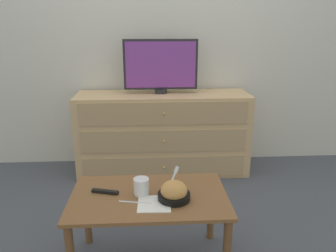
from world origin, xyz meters
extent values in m
plane|color=#474C56|center=(0.00, 0.00, 0.00)|extent=(12.00, 12.00, 0.00)
cube|color=silver|center=(0.00, 0.03, 1.30)|extent=(12.00, 0.05, 2.60)
cube|color=tan|center=(-0.01, -0.26, 0.38)|extent=(1.58, 0.46, 0.75)
cube|color=tan|center=(-0.01, -0.49, 0.13)|extent=(1.45, 0.01, 0.20)
sphere|color=tan|center=(-0.01, -0.50, 0.13)|extent=(0.02, 0.02, 0.02)
cube|color=tan|center=(-0.01, -0.49, 0.38)|extent=(1.45, 0.01, 0.20)
sphere|color=tan|center=(-0.01, -0.50, 0.38)|extent=(0.02, 0.02, 0.02)
cube|color=tan|center=(-0.01, -0.49, 0.63)|extent=(1.45, 0.01, 0.20)
sphere|color=tan|center=(-0.01, -0.50, 0.63)|extent=(0.02, 0.02, 0.02)
cylinder|color=#232328|center=(-0.03, -0.23, 0.77)|extent=(0.11, 0.11, 0.04)
cube|color=#232328|center=(-0.03, -0.22, 1.01)|extent=(0.67, 0.04, 0.45)
cube|color=#7A3893|center=(-0.03, -0.24, 1.01)|extent=(0.63, 0.01, 0.41)
cube|color=brown|center=(-0.14, -1.57, 0.44)|extent=(0.87, 0.52, 0.02)
cylinder|color=brown|center=(-0.54, -1.35, 0.22)|extent=(0.04, 0.04, 0.43)
cylinder|color=brown|center=(0.26, -1.35, 0.22)|extent=(0.04, 0.04, 0.43)
cylinder|color=black|center=(-0.01, -1.62, 0.47)|extent=(0.18, 0.18, 0.04)
ellipsoid|color=tan|center=(-0.01, -1.62, 0.51)|extent=(0.14, 0.14, 0.11)
cube|color=silver|center=(-0.02, -1.60, 0.54)|extent=(0.07, 0.06, 0.13)
cube|color=silver|center=(0.01, -1.58, 0.61)|extent=(0.03, 0.03, 0.03)
cylinder|color=beige|center=(-0.18, -1.55, 0.48)|extent=(0.08, 0.08, 0.06)
cylinder|color=white|center=(-0.18, -1.55, 0.50)|extent=(0.09, 0.09, 0.09)
cube|color=white|center=(-0.12, -1.66, 0.45)|extent=(0.18, 0.18, 0.00)
cube|color=silver|center=(-0.22, -1.65, 0.46)|extent=(0.18, 0.04, 0.01)
cube|color=black|center=(-0.39, -1.53, 0.46)|extent=(0.16, 0.06, 0.02)
camera|label=1|loc=(-0.13, -3.19, 1.36)|focal=35.00mm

